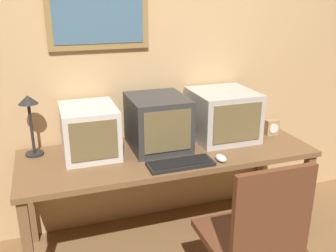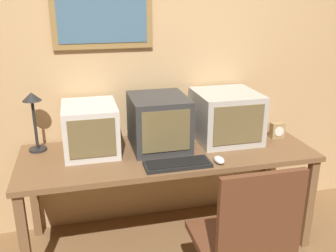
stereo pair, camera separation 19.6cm
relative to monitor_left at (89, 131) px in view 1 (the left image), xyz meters
The scene contains 10 objects.
wall_back 0.71m from the monitor_left, 28.67° to the left, with size 8.00×0.08×2.60m.
desk 0.57m from the monitor_left, 13.87° to the right, with size 1.98×0.71×0.72m.
monitor_left is the anchor object (origin of this frame).
monitor_center 0.47m from the monitor_left, ahead, with size 0.38×0.44×0.36m.
monitor_right 0.97m from the monitor_left, ahead, with size 0.44×0.46×0.36m.
keyboard_main 0.64m from the monitor_left, 36.43° to the right, with size 0.42×0.16×0.03m.
mouse_near_keyboard 0.88m from the monitor_left, 26.61° to the right, with size 0.06×0.10×0.04m.
desk_clock 1.36m from the monitor_left, ahead, with size 0.10×0.06×0.12m.
desk_lamp 0.40m from the monitor_left, 164.29° to the left, with size 0.13×0.13×0.41m.
office_chair 1.25m from the monitor_left, 51.04° to the right, with size 0.50×0.50×0.97m.
Camera 1 is at (-0.76, -1.14, 1.73)m, focal length 40.00 mm.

